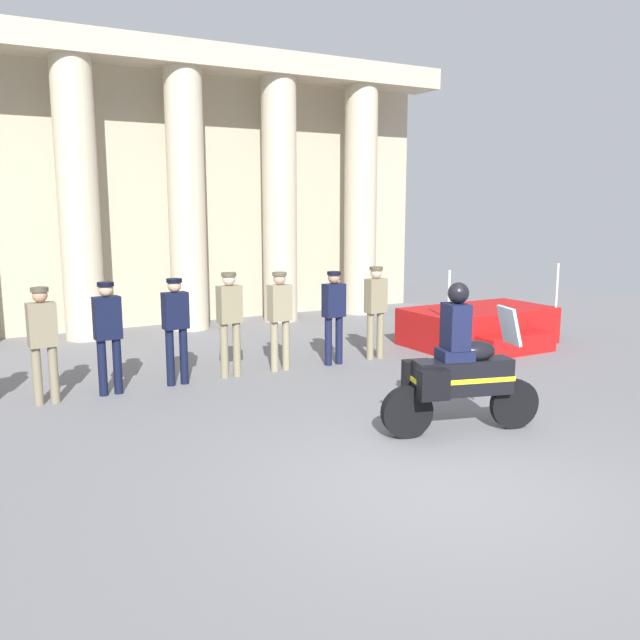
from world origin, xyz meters
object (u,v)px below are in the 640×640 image
officer_in_row_4 (230,316)px  officer_in_row_5 (280,313)px  officer_in_row_2 (108,329)px  officer_in_row_6 (334,310)px  motorcycle_with_rider (458,371)px  reviewing_stand (481,327)px  officer_in_row_1 (43,336)px  officer_in_row_3 (176,323)px  officer_in_row_7 (376,305)px

officer_in_row_4 → officer_in_row_5: officer_in_row_4 is taller
officer_in_row_2 → officer_in_row_6: bearing=175.6°
motorcycle_with_rider → reviewing_stand: bearing=60.1°
officer_in_row_1 → officer_in_row_6: bearing=176.2°
officer_in_row_4 → officer_in_row_5: (0.90, -0.01, -0.02)m
officer_in_row_2 → officer_in_row_3: 1.05m
officer_in_row_1 → officer_in_row_3: officer_in_row_3 is taller
officer_in_row_5 → motorcycle_with_rider: bearing=93.2°
officer_in_row_1 → officer_in_row_7: officer_in_row_7 is taller
officer_in_row_6 → motorcycle_with_rider: motorcycle_with_rider is taller
officer_in_row_2 → officer_in_row_7: 4.77m
reviewing_stand → officer_in_row_1: bearing=-179.8°
officer_in_row_1 → officer_in_row_5: officer_in_row_5 is taller
officer_in_row_6 → officer_in_row_7: 0.89m
reviewing_stand → officer_in_row_7: 2.67m
officer_in_row_5 → officer_in_row_7: 1.91m
officer_in_row_7 → officer_in_row_1: bearing=-3.9°
officer_in_row_3 → officer_in_row_4: (0.91, 0.03, 0.03)m
officer_in_row_3 → officer_in_row_6: bearing=174.6°
reviewing_stand → motorcycle_with_rider: size_ratio=1.46×
officer_in_row_4 → motorcycle_with_rider: bearing=105.5°
officer_in_row_2 → motorcycle_with_rider: size_ratio=0.83×
officer_in_row_3 → officer_in_row_5: size_ratio=1.00×
officer_in_row_3 → motorcycle_with_rider: bearing=116.5°
officer_in_row_5 → motorcycle_with_rider: size_ratio=0.83×
reviewing_stand → officer_in_row_4: (-5.40, 0.08, 0.67)m
officer_in_row_2 → officer_in_row_3: size_ratio=1.01×
officer_in_row_2 → officer_in_row_5: officer_in_row_2 is taller
reviewing_stand → officer_in_row_6: officer_in_row_6 is taller
officer_in_row_3 → officer_in_row_5: 1.82m
officer_in_row_1 → officer_in_row_7: 5.68m
reviewing_stand → officer_in_row_2: (-7.36, 0.01, 0.64)m
officer_in_row_7 → officer_in_row_5: bearing=-6.3°
officer_in_row_7 → reviewing_stand: bearing=176.0°
officer_in_row_2 → officer_in_row_4: bearing=178.0°
reviewing_stand → officer_in_row_2: bearing=180.0°
officer_in_row_1 → officer_in_row_6: (4.79, 0.02, -0.01)m
officer_in_row_1 → officer_in_row_2: (0.91, 0.04, 0.01)m
officer_in_row_2 → officer_in_row_4: size_ratio=0.98×
officer_in_row_1 → officer_in_row_4: officer_in_row_4 is taller
reviewing_stand → officer_in_row_4: bearing=179.2°
officer_in_row_1 → officer_in_row_5: (3.77, 0.10, 0.01)m
motorcycle_with_rider → officer_in_row_4: bearing=125.6°
officer_in_row_7 → motorcycle_with_rider: bearing=65.9°
reviewing_stand → officer_in_row_1: size_ratio=1.78×
officer_in_row_3 → motorcycle_with_rider: motorcycle_with_rider is taller
officer_in_row_5 → officer_in_row_7: bearing=173.7°
officer_in_row_3 → officer_in_row_5: bearing=176.3°
reviewing_stand → motorcycle_with_rider: (-3.99, -3.87, 0.44)m
officer_in_row_5 → officer_in_row_6: (1.02, -0.08, -0.02)m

